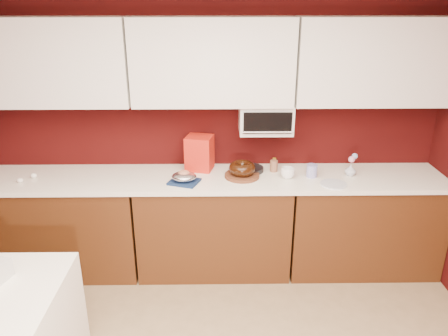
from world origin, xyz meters
TOP-DOWN VIEW (x-y plane):
  - wall_back at (0.00, 2.25)m, footprint 4.00×0.02m
  - base_cabinet_left at (-1.33, 1.94)m, footprint 1.31×0.58m
  - base_cabinet_center at (0.00, 1.94)m, footprint 1.31×0.58m
  - base_cabinet_right at (1.33, 1.94)m, footprint 1.31×0.58m
  - countertop at (0.00, 1.94)m, footprint 4.00×0.62m
  - upper_cabinet_left at (-1.33, 2.08)m, footprint 1.31×0.33m
  - upper_cabinet_center at (0.00, 2.08)m, footprint 1.31×0.33m
  - upper_cabinet_right at (1.33, 2.08)m, footprint 1.31×0.33m
  - toaster_oven at (0.45, 2.10)m, footprint 0.45×0.30m
  - toaster_oven_door at (0.45, 1.94)m, footprint 0.40×0.02m
  - toaster_oven_handle at (0.45, 1.93)m, footprint 0.42×0.02m
  - cake_base at (0.24, 1.93)m, footprint 0.34×0.34m
  - bundt_cake at (0.24, 1.93)m, footprint 0.29×0.29m
  - navy_towel at (-0.24, 1.82)m, footprint 0.29×0.27m
  - foil_ham_nest at (-0.24, 1.82)m, footprint 0.26×0.24m
  - roasted_ham at (-0.24, 1.82)m, footprint 0.12×0.12m
  - pandoro_box at (-0.12, 2.12)m, footprint 0.27×0.25m
  - dark_pan at (0.33, 2.06)m, footprint 0.24×0.24m
  - coffee_mug at (0.63, 1.90)m, footprint 0.14×0.14m
  - blue_jar at (0.84, 1.93)m, footprint 0.10×0.10m
  - flower_vase at (1.18, 1.96)m, footprint 0.10×0.10m
  - flower_pink at (1.18, 1.96)m, footprint 0.06×0.06m
  - flower_blue at (1.21, 1.98)m, footprint 0.05×0.05m
  - china_plate at (0.99, 1.76)m, footprint 0.25×0.25m
  - amber_bottle at (0.55, 2.15)m, footprint 0.04×0.04m
  - paper_cup at (0.53, 2.06)m, footprint 0.08×0.08m
  - egg_left at (-1.61, 1.84)m, footprint 0.06×0.05m
  - egg_right at (-1.54, 1.93)m, footprint 0.06×0.05m

SIDE VIEW (x-z plane):
  - base_cabinet_left at x=-1.33m, z-range 0.00..0.86m
  - base_cabinet_center at x=0.00m, z-range 0.00..0.86m
  - base_cabinet_right at x=1.33m, z-range 0.00..0.86m
  - countertop at x=0.00m, z-range 0.86..0.90m
  - china_plate at x=0.99m, z-range 0.90..0.91m
  - navy_towel at x=-0.24m, z-range 0.90..0.92m
  - cake_base at x=0.24m, z-range 0.90..0.93m
  - dark_pan at x=0.33m, z-range 0.90..0.94m
  - egg_left at x=-1.61m, z-range 0.90..0.94m
  - egg_right at x=-1.54m, z-range 0.90..0.94m
  - amber_bottle at x=0.55m, z-range 0.90..0.99m
  - paper_cup at x=0.53m, z-range 0.90..1.00m
  - foil_ham_nest at x=-0.24m, z-range 0.92..0.99m
  - blue_jar at x=0.84m, z-range 0.90..1.01m
  - coffee_mug at x=0.63m, z-range 0.90..1.01m
  - flower_vase at x=1.18m, z-range 0.90..1.01m
  - roasted_ham at x=-0.24m, z-range 0.95..1.01m
  - bundt_cake at x=0.24m, z-range 0.93..1.03m
  - flower_pink at x=1.18m, z-range 1.02..1.08m
  - pandoro_box at x=-0.12m, z-range 0.90..1.21m
  - flower_blue at x=1.21m, z-range 1.04..1.10m
  - wall_back at x=0.00m, z-range 0.00..2.50m
  - toaster_oven_handle at x=0.45m, z-range 1.29..1.31m
  - toaster_oven at x=0.45m, z-range 1.25..1.50m
  - toaster_oven_door at x=0.45m, z-range 1.28..1.47m
  - upper_cabinet_left at x=-1.33m, z-range 1.50..2.20m
  - upper_cabinet_center at x=0.00m, z-range 1.50..2.20m
  - upper_cabinet_right at x=1.33m, z-range 1.50..2.20m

